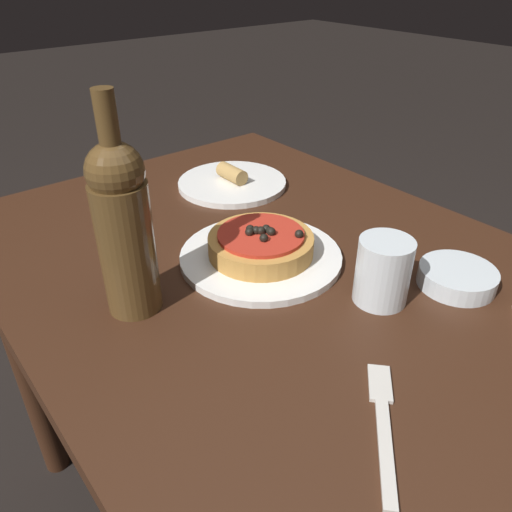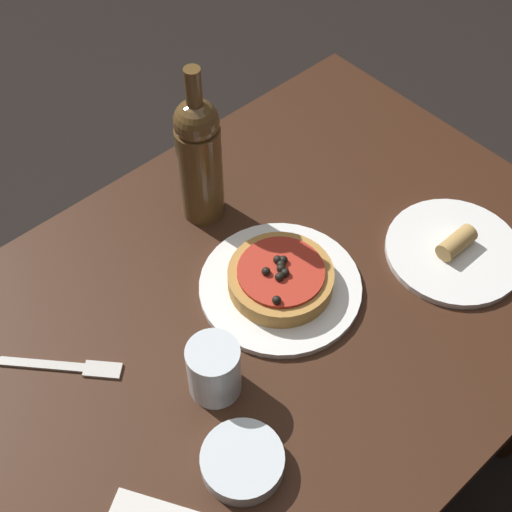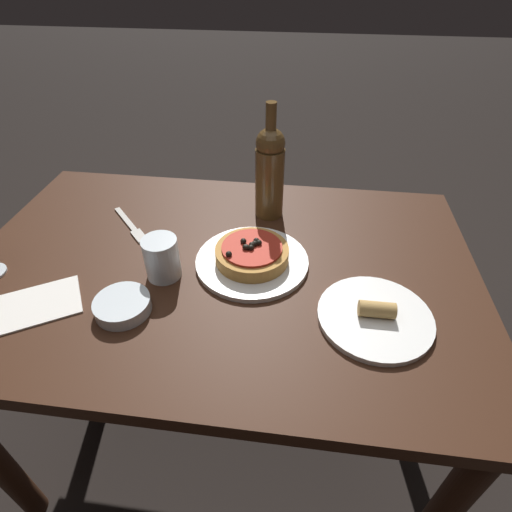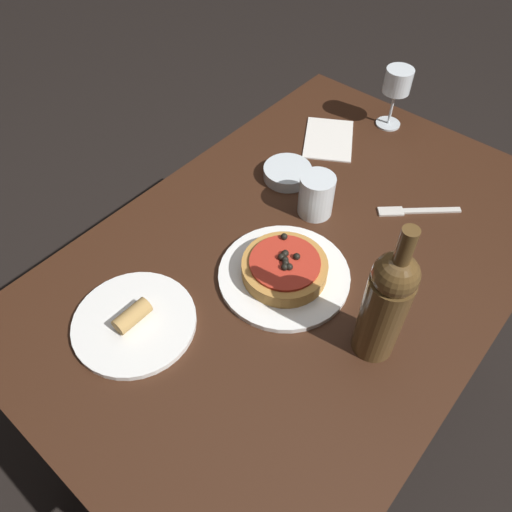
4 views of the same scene
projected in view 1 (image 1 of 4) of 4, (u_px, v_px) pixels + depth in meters
name	position (u px, v px, depth m)	size (l,w,h in m)	color
dining_table	(294.00, 331.00, 0.82)	(1.19, 0.78, 0.74)	#381E11
dinner_plate	(261.00, 256.00, 0.81)	(0.26, 0.26, 0.01)	white
pizza	(261.00, 243.00, 0.80)	(0.17, 0.17, 0.05)	#BC843D
wine_bottle	(124.00, 226.00, 0.64)	(0.07, 0.07, 0.30)	brown
water_cup	(383.00, 271.00, 0.70)	(0.08, 0.08, 0.10)	silver
side_bowl	(457.00, 277.00, 0.74)	(0.11, 0.11, 0.03)	silver
fork	(383.00, 419.00, 0.54)	(0.14, 0.15, 0.00)	beige
side_plate	(232.00, 182.00, 1.06)	(0.23, 0.23, 0.04)	white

